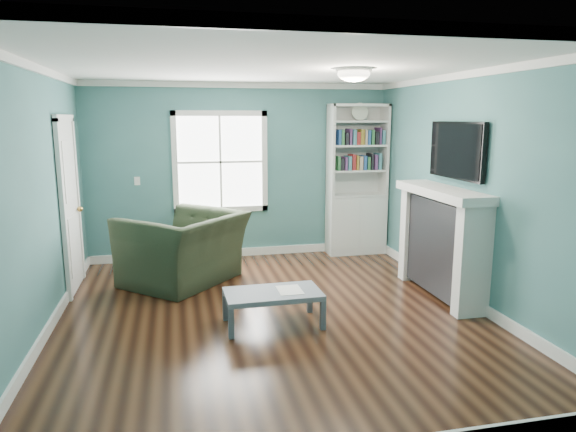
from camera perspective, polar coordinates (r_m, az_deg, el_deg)
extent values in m
plane|color=black|center=(5.64, -1.77, -10.92)|extent=(5.00, 5.00, 0.00)
plane|color=#39696C|center=(7.75, -5.28, 4.93)|extent=(4.50, 0.00, 4.50)
plane|color=#39696C|center=(2.93, 7.25, -4.88)|extent=(4.50, 0.00, 4.50)
plane|color=#39696C|center=(5.37, -26.20, 1.26)|extent=(0.00, 5.00, 5.00)
plane|color=#39696C|center=(6.12, 19.36, 2.81)|extent=(0.00, 5.00, 5.00)
plane|color=white|center=(5.26, -1.94, 16.40)|extent=(5.00, 5.00, 0.00)
cube|color=white|center=(7.96, -5.11, -4.00)|extent=(4.50, 0.03, 0.12)
cube|color=white|center=(5.68, -25.00, -11.17)|extent=(0.03, 5.00, 0.12)
cube|color=white|center=(6.39, 18.54, -8.27)|extent=(0.03, 5.00, 0.12)
cube|color=white|center=(7.70, -5.43, 14.28)|extent=(4.50, 0.04, 0.08)
cube|color=white|center=(2.88, 7.74, 20.19)|extent=(4.50, 0.04, 0.08)
cube|color=white|center=(5.32, -27.15, 14.76)|extent=(0.04, 5.00, 0.08)
cube|color=white|center=(6.08, 19.95, 14.65)|extent=(0.04, 5.00, 0.08)
cube|color=white|center=(7.70, -7.52, 5.97)|extent=(1.24, 0.01, 1.34)
cube|color=white|center=(7.66, -12.46, 5.78)|extent=(0.08, 0.06, 1.50)
cube|color=white|center=(7.77, -2.63, 6.09)|extent=(0.08, 0.06, 1.50)
cube|color=white|center=(7.77, -7.39, 0.74)|extent=(1.40, 0.06, 0.08)
cube|color=white|center=(7.66, -7.65, 11.26)|extent=(1.40, 0.06, 0.08)
cube|color=white|center=(7.68, -7.51, 5.96)|extent=(1.24, 0.03, 0.03)
cube|color=white|center=(7.68, -7.51, 5.96)|extent=(0.03, 0.03, 1.34)
cube|color=silver|center=(8.10, 7.54, -0.96)|extent=(0.90, 0.35, 0.90)
cube|color=silver|center=(7.81, 4.75, 7.19)|extent=(0.04, 0.35, 1.40)
cube|color=silver|center=(8.10, 10.62, 7.17)|extent=(0.04, 0.35, 1.40)
cube|color=silver|center=(8.10, 7.34, 7.27)|extent=(0.90, 0.02, 1.40)
cube|color=silver|center=(7.93, 7.87, 12.10)|extent=(0.90, 0.35, 0.04)
cube|color=silver|center=(8.01, 7.62, 2.34)|extent=(0.84, 0.33, 0.03)
cube|color=silver|center=(7.97, 7.69, 5.04)|extent=(0.84, 0.33, 0.03)
cube|color=silver|center=(7.94, 7.76, 7.77)|extent=(0.84, 0.33, 0.03)
cube|color=silver|center=(7.93, 7.82, 10.37)|extent=(0.84, 0.33, 0.03)
cube|color=#33723F|center=(7.94, 7.76, 5.92)|extent=(0.70, 0.25, 0.22)
cube|color=black|center=(7.92, 7.83, 8.66)|extent=(0.70, 0.25, 0.22)
cylinder|color=beige|center=(7.88, 7.98, 11.41)|extent=(0.26, 0.06, 0.26)
cube|color=black|center=(6.33, 16.78, -3.24)|extent=(0.30, 1.20, 1.10)
cube|color=black|center=(6.38, 16.53, -5.00)|extent=(0.22, 0.65, 0.70)
cube|color=silver|center=(5.77, 19.84, -4.79)|extent=(0.36, 0.16, 1.20)
cube|color=silver|center=(6.90, 13.95, -1.96)|extent=(0.36, 0.16, 1.20)
cube|color=silver|center=(6.20, 16.78, 2.58)|extent=(0.44, 1.58, 0.10)
cube|color=black|center=(6.22, 18.24, 6.94)|extent=(0.06, 1.10, 0.65)
cube|color=silver|center=(6.75, -23.07, 0.89)|extent=(0.04, 0.80, 2.05)
cube|color=white|center=(6.32, -23.71, 0.21)|extent=(0.05, 0.08, 2.13)
cube|color=white|center=(7.19, -22.36, 1.49)|extent=(0.05, 0.08, 2.13)
cube|color=white|center=(6.67, -23.67, 9.94)|extent=(0.05, 0.98, 0.08)
sphere|color=#BF8C3F|center=(7.05, -22.11, 0.72)|extent=(0.07, 0.07, 0.07)
ellipsoid|color=white|center=(5.59, 7.31, 15.37)|extent=(0.34, 0.34, 0.15)
cylinder|color=white|center=(5.59, 7.33, 15.83)|extent=(0.38, 0.38, 0.03)
cube|color=white|center=(7.70, -16.41, 3.75)|extent=(0.08, 0.01, 0.12)
imported|color=black|center=(6.68, -11.54, -2.29)|extent=(1.58, 1.62, 1.20)
cube|color=#505560|center=(5.05, -6.33, -11.79)|extent=(0.05, 0.05, 0.30)
cube|color=#505560|center=(5.24, 3.90, -10.93)|extent=(0.05, 0.05, 0.30)
cube|color=#505560|center=(5.49, -6.98, -9.91)|extent=(0.05, 0.05, 0.30)
cube|color=#505560|center=(5.66, 2.43, -9.20)|extent=(0.05, 0.05, 0.30)
cube|color=slate|center=(5.28, -1.69, -8.66)|extent=(0.98, 0.55, 0.05)
cube|color=white|center=(5.31, 0.18, -8.21)|extent=(0.24, 0.31, 0.00)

